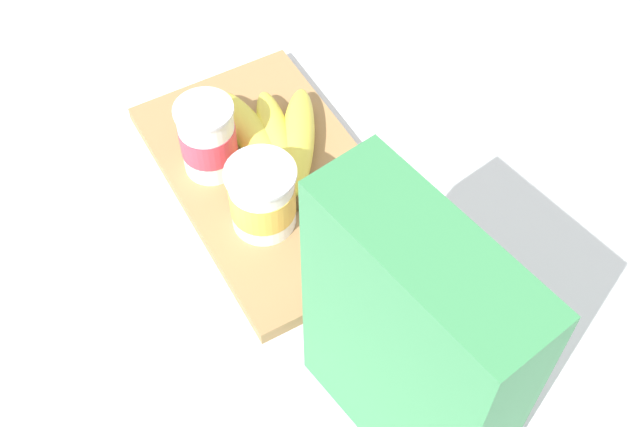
% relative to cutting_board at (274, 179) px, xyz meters
% --- Properties ---
extents(ground_plane, '(2.40, 2.40, 0.00)m').
position_rel_cutting_board_xyz_m(ground_plane, '(0.00, 0.00, -0.01)').
color(ground_plane, silver).
extents(cutting_board, '(0.35, 0.21, 0.02)m').
position_rel_cutting_board_xyz_m(cutting_board, '(0.00, 0.00, 0.00)').
color(cutting_board, '#A37A4C').
rests_on(cutting_board, ground_plane).
extents(cereal_box, '(0.20, 0.10, 0.28)m').
position_rel_cutting_board_xyz_m(cereal_box, '(-0.30, 0.03, 0.13)').
color(cereal_box, '#38844C').
rests_on(cereal_box, ground_plane).
extents(yogurt_cup_front, '(0.07, 0.07, 0.08)m').
position_rel_cutting_board_xyz_m(yogurt_cup_front, '(-0.05, 0.04, 0.05)').
color(yogurt_cup_front, white).
rests_on(yogurt_cup_front, cutting_board).
extents(yogurt_cup_back, '(0.06, 0.06, 0.09)m').
position_rel_cutting_board_xyz_m(yogurt_cup_back, '(0.04, 0.05, 0.05)').
color(yogurt_cup_back, white).
rests_on(yogurt_cup_back, cutting_board).
extents(banana_bunch, '(0.19, 0.12, 0.04)m').
position_rel_cutting_board_xyz_m(banana_bunch, '(0.02, -0.02, 0.03)').
color(banana_bunch, yellow).
rests_on(banana_bunch, cutting_board).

